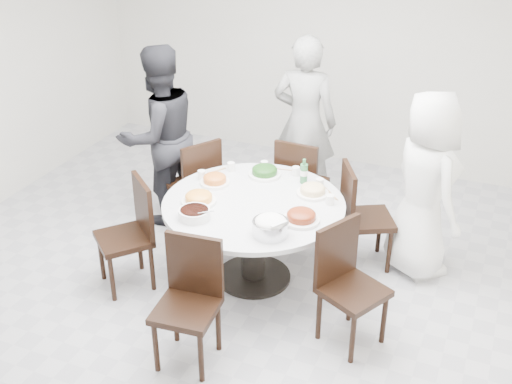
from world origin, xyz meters
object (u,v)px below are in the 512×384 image
at_px(dining_table, 254,241).
at_px(chair_sw, 124,236).
at_px(chair_nw, 192,183).
at_px(diner_middle, 305,122).
at_px(chair_ne, 368,217).
at_px(chair_n, 302,182).
at_px(chair_se, 354,289).
at_px(beverage_bottle, 304,171).
at_px(soup_bowl, 194,214).
at_px(diner_left, 159,136).
at_px(chair_s, 186,307).
at_px(rice_bowl, 270,228).
at_px(diner_right, 425,186).

relative_size(dining_table, chair_sw, 1.58).
bearing_deg(chair_nw, diner_middle, 169.10).
bearing_deg(chair_ne, dining_table, 98.26).
relative_size(chair_n, diner_middle, 0.53).
distance_m(chair_se, beverage_bottle, 1.26).
distance_m(chair_sw, soup_bowl, 0.71).
height_order(chair_ne, chair_n, same).
height_order(chair_nw, chair_se, same).
relative_size(dining_table, chair_nw, 1.58).
bearing_deg(chair_sw, diner_left, 145.37).
distance_m(chair_n, beverage_bottle, 0.67).
height_order(chair_s, chair_se, same).
relative_size(chair_n, chair_s, 1.00).
height_order(dining_table, chair_s, chair_s).
height_order(diner_middle, diner_left, diner_middle).
bearing_deg(chair_nw, chair_ne, 121.25).
distance_m(chair_nw, soup_bowl, 1.19).
xyz_separation_m(dining_table, chair_s, (-0.04, -1.12, 0.10)).
height_order(chair_ne, beverage_bottle, beverage_bottle).
relative_size(dining_table, rice_bowl, 5.52).
relative_size(chair_sw, soup_bowl, 3.81).
bearing_deg(chair_se, dining_table, 92.55).
xyz_separation_m(chair_n, diner_middle, (-0.16, 0.48, 0.41)).
bearing_deg(chair_nw, diner_left, -68.59).
relative_size(diner_left, rice_bowl, 6.48).
height_order(chair_nw, diner_left, diner_left).
height_order(chair_s, rice_bowl, chair_s).
height_order(chair_s, beverage_bottle, beverage_bottle).
distance_m(chair_sw, rice_bowl, 1.31).
xyz_separation_m(chair_ne, diner_right, (0.43, 0.10, 0.35)).
relative_size(chair_nw, rice_bowl, 3.50).
xyz_separation_m(diner_middle, soup_bowl, (-0.25, -1.91, -0.10)).
xyz_separation_m(chair_ne, chair_nw, (-1.71, -0.02, 0.00)).
relative_size(chair_n, diner_left, 0.54).
xyz_separation_m(diner_middle, diner_left, (-1.17, -0.85, -0.01)).
bearing_deg(chair_n, chair_s, 89.14).
height_order(dining_table, soup_bowl, soup_bowl).
height_order(chair_nw, beverage_bottle, beverage_bottle).
bearing_deg(soup_bowl, rice_bowl, 0.11).
distance_m(chair_ne, chair_sw, 2.09).
height_order(chair_nw, diner_middle, diner_middle).
distance_m(chair_ne, diner_middle, 1.33).
distance_m(chair_s, soup_bowl, 0.83).
bearing_deg(beverage_bottle, soup_bowl, -122.89).
distance_m(chair_sw, chair_s, 1.11).
height_order(dining_table, chair_ne, chair_ne).
height_order(rice_bowl, beverage_bottle, beverage_bottle).
relative_size(chair_s, beverage_bottle, 4.26).
distance_m(diner_left, beverage_bottle, 1.52).
bearing_deg(dining_table, rice_bowl, -53.08).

